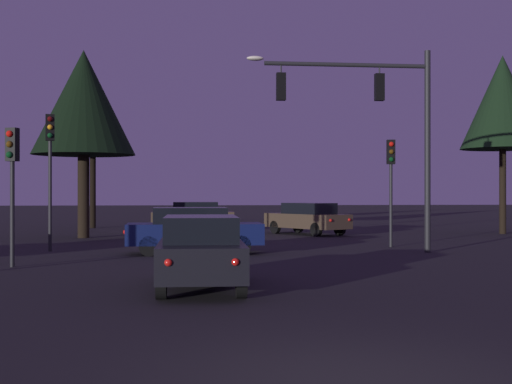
{
  "coord_description": "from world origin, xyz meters",
  "views": [
    {
      "loc": [
        -1.81,
        -7.34,
        2.0
      ],
      "look_at": [
        0.26,
        12.7,
        2.03
      ],
      "focal_mm": 49.82,
      "sensor_mm": 36.0,
      "label": 1
    }
  ],
  "objects": [
    {
      "name": "ground_plane",
      "position": [
        0.0,
        24.5,
        0.0
      ],
      "size": [
        168.0,
        168.0,
        0.0
      ],
      "primitive_type": "plane",
      "color": "black",
      "rests_on": "ground"
    },
    {
      "name": "traffic_signal_mast_arm",
      "position": [
        4.62,
        15.74,
        4.68
      ],
      "size": [
        6.21,
        0.42,
        6.78
      ],
      "color": "#232326",
      "rests_on": "ground"
    },
    {
      "name": "traffic_light_corner_left",
      "position": [
        5.85,
        18.22,
        2.82
      ],
      "size": [
        0.33,
        0.37,
        3.97
      ],
      "color": "#232326",
      "rests_on": "ground"
    },
    {
      "name": "traffic_light_corner_right",
      "position": [
        -6.34,
        17.52,
        3.31
      ],
      "size": [
        0.34,
        0.37,
        4.69
      ],
      "color": "#232326",
      "rests_on": "ground"
    },
    {
      "name": "traffic_light_median",
      "position": [
        -6.39,
        12.32,
        2.68
      ],
      "size": [
        0.36,
        0.38,
        3.75
      ],
      "color": "#232326",
      "rests_on": "ground"
    },
    {
      "name": "car_nearside_lane",
      "position": [
        -1.44,
        7.45,
        0.79
      ],
      "size": [
        1.77,
        4.37,
        1.52
      ],
      "color": "black",
      "rests_on": "ground"
    },
    {
      "name": "car_crossing_left",
      "position": [
        -1.47,
        16.05,
        0.8
      ],
      "size": [
        4.52,
        1.82,
        1.52
      ],
      "color": "#0F1947",
      "rests_on": "ground"
    },
    {
      "name": "car_far_lane",
      "position": [
        -1.25,
        30.39,
        0.8
      ],
      "size": [
        4.4,
        1.89,
        1.52
      ],
      "color": "#473828",
      "rests_on": "ground"
    },
    {
      "name": "car_parked_lot",
      "position": [
        4.15,
        26.33,
        0.8
      ],
      "size": [
        3.82,
        4.7,
        1.52
      ],
      "color": "#473828",
      "rests_on": "ground"
    },
    {
      "name": "tree_behind_sign",
      "position": [
        -6.93,
        33.9,
        5.85
      ],
      "size": [
        3.25,
        3.25,
        7.65
      ],
      "color": "black",
      "rests_on": "ground"
    },
    {
      "name": "tree_left_far",
      "position": [
        -6.21,
        24.82,
        5.99
      ],
      "size": [
        4.57,
        4.57,
        8.37
      ],
      "color": "black",
      "rests_on": "ground"
    },
    {
      "name": "tree_center_horizon",
      "position": [
        13.76,
        25.93,
        6.42
      ],
      "size": [
        4.07,
        4.07,
        8.74
      ],
      "color": "black",
      "rests_on": "ground"
    }
  ]
}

